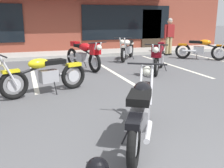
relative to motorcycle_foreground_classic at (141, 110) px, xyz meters
The scene contains 11 objects.
ground_plane 1.67m from the motorcycle_foreground_classic, 91.30° to the left, with size 80.00×80.00×0.00m, color #515154.
sidewalk_kerb 8.86m from the motorcycle_foreground_classic, 90.24° to the left, with size 22.00×1.80×0.14m, color #A8A59E.
brick_storefront_building 12.48m from the motorcycle_foreground_classic, 90.16° to the left, with size 18.63×6.36×3.51m.
painted_stall_lines 5.27m from the motorcycle_foreground_classic, 90.40° to the left, with size 12.36×4.80×0.01m.
motorcycle_foreground_classic is the anchor object (origin of this frame).
motorcycle_red_sportbike 4.88m from the motorcycle_foreground_classic, 58.54° to the left, with size 1.44×1.82×0.98m.
motorcycle_blue_standard 5.41m from the motorcycle_foreground_classic, 85.47° to the left, with size 1.01×2.04×0.98m.
motorcycle_green_cafe_racer 3.05m from the motorcycle_foreground_classic, 110.76° to the left, with size 2.04×1.01×0.98m.
motorcycle_orange_scrambler 7.34m from the motorcycle_foreground_classic, 69.45° to the left, with size 1.42×1.83×0.98m.
motorcycle_cream_vintage 8.07m from the motorcycle_foreground_classic, 47.18° to the left, with size 1.73×1.56×0.98m.
person_in_shorts_foreground 9.00m from the motorcycle_foreground_classic, 56.96° to the left, with size 0.61×0.34×1.68m.
Camera 1 is at (-1.46, -1.25, 1.72)m, focal length 41.99 mm.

